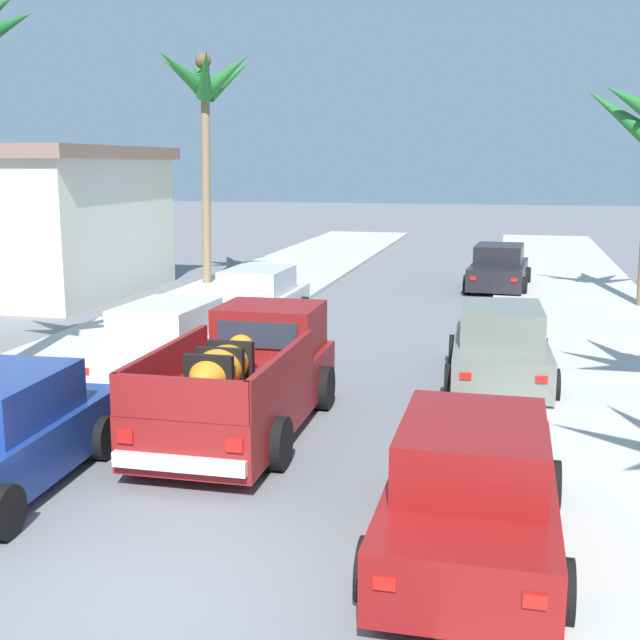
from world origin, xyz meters
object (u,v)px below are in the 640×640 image
at_px(car_right_mid, 500,347).
at_px(palm_tree_left_back, 205,89).
at_px(car_right_near, 257,300).
at_px(car_left_mid, 472,490).
at_px(car_left_far, 499,269).
at_px(car_right_far, 169,344).
at_px(pickup_truck, 245,381).

bearing_deg(car_right_mid, palm_tree_left_back, 133.14).
distance_m(car_right_near, car_right_mid, 7.53).
relative_size(car_right_near, car_left_mid, 1.00).
xyz_separation_m(car_right_mid, car_left_far, (-0.27, 12.20, 0.00)).
bearing_deg(palm_tree_left_back, car_right_near, -59.82).
bearing_deg(palm_tree_left_back, car_right_mid, -46.86).
bearing_deg(car_right_far, car_left_mid, -44.22).
xyz_separation_m(car_right_near, palm_tree_left_back, (-3.90, 6.70, 5.98)).
bearing_deg(car_right_near, car_left_far, 53.20).
bearing_deg(car_left_far, car_right_near, -126.80).
distance_m(car_right_far, palm_tree_left_back, 14.04).
xyz_separation_m(car_left_far, palm_tree_left_back, (-9.91, -1.34, 5.98)).
height_order(car_right_near, car_right_far, same).
xyz_separation_m(pickup_truck, car_right_mid, (3.92, 3.87, -0.10)).
distance_m(car_right_near, car_left_far, 10.04).
distance_m(car_right_near, car_left_mid, 12.99).
height_order(pickup_truck, car_right_near, pickup_truck).
bearing_deg(palm_tree_left_back, car_left_far, 7.68).
xyz_separation_m(car_left_far, car_right_far, (-6.11, -13.46, 0.00)).
bearing_deg(car_right_mid, pickup_truck, -135.36).
distance_m(car_left_mid, car_left_far, 19.50).
relative_size(pickup_truck, palm_tree_left_back, 0.66).
height_order(car_right_far, palm_tree_left_back, palm_tree_left_back).
distance_m(pickup_truck, car_left_mid, 5.09).
relative_size(pickup_truck, car_right_mid, 1.21).
bearing_deg(car_right_far, car_left_far, 65.58).
bearing_deg(car_right_near, pickup_truck, -73.62).
height_order(pickup_truck, car_left_far, pickup_truck).
bearing_deg(car_left_mid, car_left_far, 90.30).
height_order(car_right_near, car_right_mid, same).
xyz_separation_m(car_left_mid, car_right_mid, (0.17, 7.30, 0.00)).
bearing_deg(car_left_far, palm_tree_left_back, -172.32).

